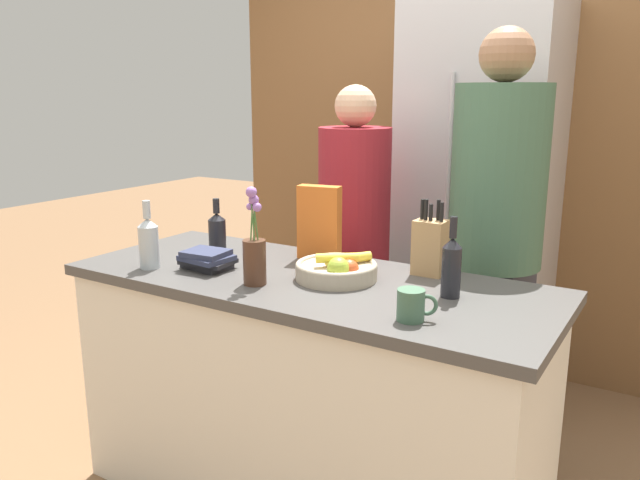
# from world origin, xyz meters

# --- Properties ---
(kitchen_island) EXTENTS (1.79, 0.71, 0.91)m
(kitchen_island) POSITION_xyz_m (0.00, 0.00, 0.46)
(kitchen_island) COLOR silver
(kitchen_island) RESTS_ON ground_plane
(back_wall_wood) EXTENTS (2.99, 0.12, 2.60)m
(back_wall_wood) POSITION_xyz_m (0.00, 1.68, 1.30)
(back_wall_wood) COLOR brown
(back_wall_wood) RESTS_ON ground_plane
(refrigerator) EXTENTS (0.72, 0.62, 2.01)m
(refrigerator) POSITION_xyz_m (0.20, 1.32, 1.00)
(refrigerator) COLOR #B7B7BC
(refrigerator) RESTS_ON ground_plane
(fruit_bowl) EXTENTS (0.29, 0.29, 0.10)m
(fruit_bowl) POSITION_xyz_m (0.11, 0.03, 0.95)
(fruit_bowl) COLOR tan
(fruit_bowl) RESTS_ON kitchen_island
(knife_block) EXTENTS (0.11, 0.10, 0.28)m
(knife_block) POSITION_xyz_m (0.36, 0.27, 1.02)
(knife_block) COLOR tan
(knife_block) RESTS_ON kitchen_island
(flower_vase) EXTENTS (0.08, 0.08, 0.34)m
(flower_vase) POSITION_xyz_m (-0.11, -0.17, 1.02)
(flower_vase) COLOR #4C2D1E
(flower_vase) RESTS_ON kitchen_island
(cereal_box) EXTENTS (0.18, 0.09, 0.30)m
(cereal_box) POSITION_xyz_m (-0.10, 0.24, 1.06)
(cereal_box) COLOR orange
(cereal_box) RESTS_ON kitchen_island
(coffee_mug) EXTENTS (0.12, 0.08, 0.09)m
(coffee_mug) POSITION_xyz_m (0.50, -0.21, 0.96)
(coffee_mug) COLOR #42664C
(coffee_mug) RESTS_ON kitchen_island
(book_stack) EXTENTS (0.20, 0.16, 0.08)m
(book_stack) POSITION_xyz_m (-0.38, -0.11, 0.95)
(book_stack) COLOR #232328
(book_stack) RESTS_ON kitchen_island
(bottle_oil) EXTENTS (0.08, 0.08, 0.26)m
(bottle_oil) POSITION_xyz_m (-0.57, -0.21, 1.02)
(bottle_oil) COLOR #B2BCC1
(bottle_oil) RESTS_ON kitchen_island
(bottle_vinegar) EXTENTS (0.07, 0.07, 0.23)m
(bottle_vinegar) POSITION_xyz_m (-0.50, 0.08, 1.00)
(bottle_vinegar) COLOR black
(bottle_vinegar) RESTS_ON kitchen_island
(bottle_wine) EXTENTS (0.06, 0.06, 0.27)m
(bottle_wine) POSITION_xyz_m (0.52, 0.06, 1.02)
(bottle_wine) COLOR black
(bottle_wine) RESTS_ON kitchen_island
(person_at_sink) EXTENTS (0.33, 0.33, 1.60)m
(person_at_sink) POSITION_xyz_m (-0.17, 0.67, 0.90)
(person_at_sink) COLOR #383842
(person_at_sink) RESTS_ON ground_plane
(person_in_blue) EXTENTS (0.38, 0.38, 1.81)m
(person_in_blue) POSITION_xyz_m (0.49, 0.66, 1.02)
(person_in_blue) COLOR #383842
(person_in_blue) RESTS_ON ground_plane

